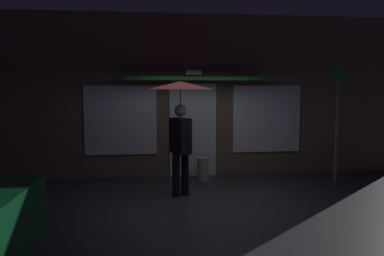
{
  "coord_description": "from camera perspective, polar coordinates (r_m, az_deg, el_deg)",
  "views": [
    {
      "loc": [
        -1.11,
        -6.96,
        2.1
      ],
      "look_at": [
        -0.22,
        0.48,
        1.33
      ],
      "focal_mm": 36.66,
      "sensor_mm": 36.0,
      "label": 1
    }
  ],
  "objects": [
    {
      "name": "street_sign_post",
      "position": [
        9.09,
        20.41,
        1.6
      ],
      "size": [
        0.4,
        0.07,
        2.62
      ],
      "color": "#595B60",
      "rests_on": "ground"
    },
    {
      "name": "building_facade",
      "position": [
        9.37,
        0.01,
        4.63
      ],
      "size": [
        10.44,
        1.0,
        3.81
      ],
      "color": "brown",
      "rests_on": "ground"
    },
    {
      "name": "person_with_umbrella",
      "position": [
        7.48,
        -1.7,
        3.18
      ],
      "size": [
        1.27,
        1.27,
        2.22
      ],
      "rotation": [
        0.0,
        0.0,
        -1.13
      ],
      "color": "black",
      "rests_on": "ground"
    },
    {
      "name": "sidewalk_bollard",
      "position": [
        8.93,
        1.6,
        -5.99
      ],
      "size": [
        0.26,
        0.26,
        0.52
      ],
      "primitive_type": "cylinder",
      "color": "#B2A899",
      "rests_on": "ground"
    },
    {
      "name": "ground_plane",
      "position": [
        7.35,
        2.21,
        -10.71
      ],
      "size": [
        18.0,
        18.0,
        0.0
      ],
      "primitive_type": "plane",
      "color": "#2D2D33"
    }
  ]
}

